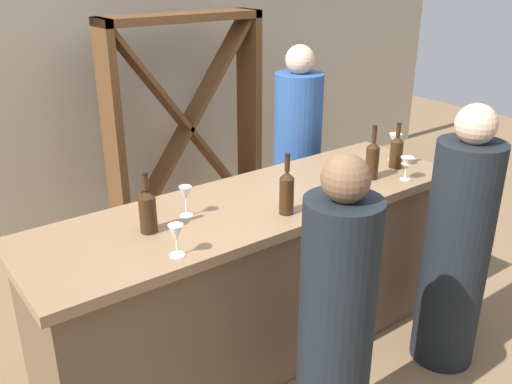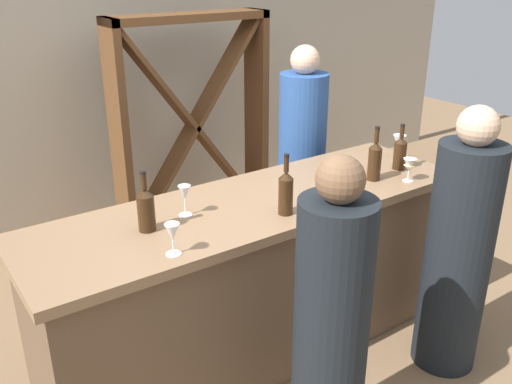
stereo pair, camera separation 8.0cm
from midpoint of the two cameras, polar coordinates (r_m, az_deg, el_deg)
The scene contains 15 objects.
ground_plane at distance 3.37m, azimuth 0.71°, elevation -15.79°, with size 12.00×12.00×0.00m, color #846647.
back_wall at distance 4.66m, azimuth -15.62°, elevation 13.27°, with size 8.00×0.10×2.80m, color #B2A893.
bar_counter at distance 3.10m, azimuth 0.75°, elevation -8.88°, with size 2.43×0.73×0.95m.
wine_rack at distance 4.50m, azimuth -5.94°, elevation 6.69°, with size 1.30×0.28×1.73m.
wine_bottle_leftmost_amber_brown at distance 2.57m, azimuth -10.32°, elevation -1.66°, with size 0.08×0.08×0.29m.
wine_bottle_second_left_amber_brown at distance 2.70m, azimuth 3.91°, elevation 0.04°, with size 0.07×0.07×0.31m.
wine_bottle_center_amber_brown at distance 3.20m, azimuth 12.75°, elevation 3.21°, with size 0.08×0.08×0.31m.
wine_bottle_second_right_amber_brown at distance 3.41m, azimuth 15.16°, elevation 3.95°, with size 0.08×0.08×0.27m.
wine_glass_near_left at distance 3.23m, azimuth 16.10°, elevation 2.60°, with size 0.07×0.07×0.13m.
wine_glass_near_center at distance 2.35m, azimuth -7.59°, elevation -4.22°, with size 0.07×0.07×0.14m.
wine_glass_near_right at distance 3.53m, azimuth 15.12°, elevation 4.88°, with size 0.08×0.08×0.17m.
wine_glass_far_left at distance 2.70m, azimuth -6.47°, elevation -0.23°, with size 0.07×0.07×0.16m.
person_left_guest at distance 2.43m, azimuth 8.63°, elevation -13.82°, with size 0.39×0.39×1.44m.
person_center_guest at distance 3.13m, azimuth 20.64°, elevation -5.93°, with size 0.40×0.40×1.47m.
person_right_guest at distance 3.97m, azimuth 5.25°, elevation 2.53°, with size 0.37×0.37×1.59m.
Camera 2 is at (-1.51, -2.16, 2.10)m, focal length 39.13 mm.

